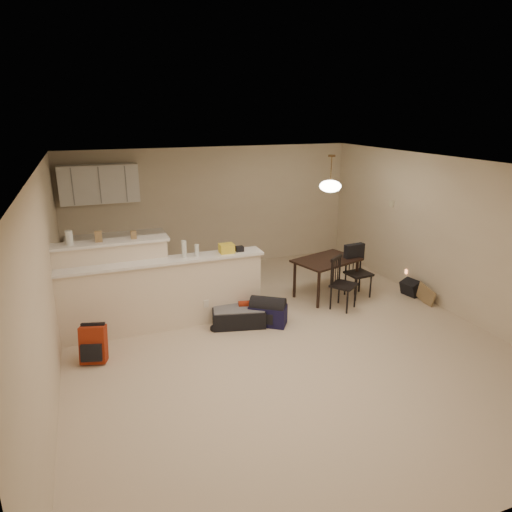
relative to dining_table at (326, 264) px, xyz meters
name	(u,v)px	position (x,y,z in m)	size (l,w,h in m)	color
room	(280,256)	(-1.39, -1.13, 0.64)	(7.00, 7.02, 2.50)	beige
breakfast_bar	(146,290)	(-3.15, -0.15, 0.00)	(3.08, 0.58, 1.39)	beige
upper_cabinets	(99,184)	(-3.59, 2.19, 1.29)	(1.40, 0.34, 0.70)	white
kitchen_counter	(118,260)	(-3.39, 2.06, -0.16)	(1.80, 0.60, 0.90)	white
thermostat	(392,203)	(1.59, 0.42, 0.89)	(0.02, 0.12, 0.12)	beige
jar	(69,238)	(-4.13, -0.01, 0.88)	(0.10, 0.10, 0.20)	silver
cereal_box	(98,237)	(-3.74, -0.01, 0.86)	(0.10, 0.07, 0.16)	olive
small_box	(134,235)	(-3.26, -0.01, 0.84)	(0.08, 0.06, 0.12)	olive
bottle_a	(184,249)	(-2.56, -0.23, 0.61)	(0.07, 0.07, 0.26)	silver
bottle_b	(197,250)	(-2.37, -0.23, 0.57)	(0.06, 0.06, 0.18)	silver
bag_lump	(227,248)	(-1.90, -0.23, 0.55)	(0.22, 0.18, 0.14)	olive
pouch	(239,249)	(-1.69, -0.23, 0.52)	(0.12, 0.10, 0.08)	olive
dining_table	(326,264)	(0.00, 0.00, 0.00)	(1.28, 1.03, 0.69)	black
pendant_lamp	(330,186)	(0.00, 0.00, 1.38)	(0.36, 0.36, 0.62)	brown
dining_chair_near	(344,284)	(0.01, -0.59, -0.17)	(0.39, 0.37, 0.89)	black
dining_chair_far	(359,272)	(0.53, -0.22, -0.15)	(0.40, 0.38, 0.91)	black
suitcase	(238,316)	(-1.82, -0.52, -0.47)	(0.80, 0.52, 0.27)	black
red_backpack	(93,344)	(-3.97, -0.90, -0.36)	(0.33, 0.20, 0.49)	maroon
navy_duffel	(268,315)	(-1.40, -0.70, -0.45)	(0.57, 0.31, 0.31)	#131135
black_daypack	(411,288)	(1.46, -0.52, -0.47)	(0.31, 0.22, 0.27)	black
cardboard_sheet	(426,295)	(1.46, -0.91, -0.45)	(0.41, 0.02, 0.31)	olive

